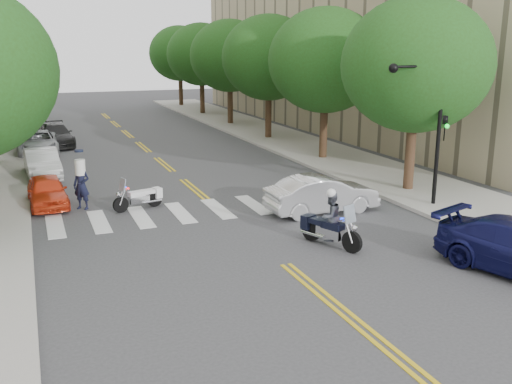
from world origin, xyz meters
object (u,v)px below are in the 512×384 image
motorcycle_parked (142,197)px  convertible (322,194)px  motorcycle_police (329,220)px  officer_standing (82,185)px

motorcycle_parked → convertible: bearing=-132.0°
motorcycle_police → motorcycle_parked: motorcycle_police is taller
motorcycle_parked → officer_standing: bearing=53.6°
convertible → motorcycle_parked: bearing=62.5°
motorcycle_parked → officer_standing: (-2.22, 0.84, 0.50)m
motorcycle_parked → convertible: 7.17m
motorcycle_police → convertible: 3.85m
officer_standing → convertible: bearing=14.4°
motorcycle_parked → convertible: size_ratio=0.46×
officer_standing → motorcycle_police: bearing=-7.6°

